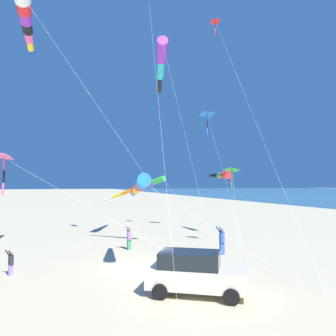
{
  "coord_description": "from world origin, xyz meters",
  "views": [
    {
      "loc": [
        -4.87,
        -18.08,
        4.82
      ],
      "look_at": [
        2.65,
        4.14,
        5.97
      ],
      "focal_mm": 34.64,
      "sensor_mm": 36.0,
      "label": 1
    }
  ],
  "objects_px": {
    "kite_delta_red_high_left": "(216,23)",
    "kite_windsock_magenta_far_left": "(222,175)",
    "kite_delta_orange_high_right": "(4,157)",
    "cooler_box": "(239,280)",
    "person_child_grey_jacket": "(11,261)",
    "person_adult_flyer": "(222,239)",
    "parked_car": "(195,272)",
    "kite_windsock_long_streamer_right": "(25,14)",
    "person_child_green_jacket": "(129,236)",
    "kite_windsock_small_distant": "(161,61)",
    "kite_delta_rainbow_low_near": "(207,115)",
    "kite_delta_purple_drifting": "(232,170)",
    "kite_windsock_yellow_midlevel": "(141,187)",
    "kite_windsock_checkered_midright": "(140,186)"
  },
  "relations": [
    {
      "from": "kite_delta_red_high_left",
      "to": "kite_windsock_magenta_far_left",
      "type": "bearing_deg",
      "value": 53.44
    },
    {
      "from": "kite_delta_orange_high_right",
      "to": "cooler_box",
      "type": "bearing_deg",
      "value": -15.23
    },
    {
      "from": "kite_delta_red_high_left",
      "to": "person_child_grey_jacket",
      "type": "bearing_deg",
      "value": -157.33
    },
    {
      "from": "person_adult_flyer",
      "to": "kite_delta_red_high_left",
      "type": "relative_size",
      "value": 0.1
    },
    {
      "from": "parked_car",
      "to": "kite_windsock_long_streamer_right",
      "type": "xyz_separation_m",
      "value": [
        -7.67,
        6.41,
        13.5
      ]
    },
    {
      "from": "person_child_green_jacket",
      "to": "person_child_grey_jacket",
      "type": "distance_m",
      "value": 8.63
    },
    {
      "from": "kite_windsock_small_distant",
      "to": "kite_delta_rainbow_low_near",
      "type": "bearing_deg",
      "value": 42.02
    },
    {
      "from": "person_child_grey_jacket",
      "to": "kite_windsock_long_streamer_right",
      "type": "distance_m",
      "value": 13.72
    },
    {
      "from": "cooler_box",
      "to": "person_adult_flyer",
      "type": "bearing_deg",
      "value": 69.25
    },
    {
      "from": "kite_windsock_magenta_far_left",
      "to": "kite_windsock_small_distant",
      "type": "distance_m",
      "value": 12.18
    },
    {
      "from": "kite_delta_purple_drifting",
      "to": "kite_delta_orange_high_right",
      "type": "distance_m",
      "value": 16.27
    },
    {
      "from": "parked_car",
      "to": "cooler_box",
      "type": "relative_size",
      "value": 7.43
    },
    {
      "from": "person_adult_flyer",
      "to": "person_child_green_jacket",
      "type": "distance_m",
      "value": 6.73
    },
    {
      "from": "kite_windsock_magenta_far_left",
      "to": "kite_windsock_yellow_midlevel",
      "type": "height_order",
      "value": "kite_windsock_magenta_far_left"
    },
    {
      "from": "person_adult_flyer",
      "to": "person_child_grey_jacket",
      "type": "relative_size",
      "value": 1.42
    },
    {
      "from": "parked_car",
      "to": "kite_delta_rainbow_low_near",
      "type": "height_order",
      "value": "kite_delta_rainbow_low_near"
    },
    {
      "from": "kite_windsock_magenta_far_left",
      "to": "kite_windsock_long_streamer_right",
      "type": "distance_m",
      "value": 20.5
    },
    {
      "from": "parked_car",
      "to": "kite_windsock_small_distant",
      "type": "distance_m",
      "value": 16.67
    },
    {
      "from": "kite_delta_rainbow_low_near",
      "to": "kite_delta_purple_drifting",
      "type": "bearing_deg",
      "value": -100.32
    },
    {
      "from": "cooler_box",
      "to": "kite_windsock_small_distant",
      "type": "xyz_separation_m",
      "value": [
        -1.04,
        9.29,
        14.0
      ]
    },
    {
      "from": "person_child_grey_jacket",
      "to": "kite_windsock_long_streamer_right",
      "type": "relative_size",
      "value": 0.09
    },
    {
      "from": "kite_delta_red_high_left",
      "to": "kite_delta_orange_high_right",
      "type": "distance_m",
      "value": 22.08
    },
    {
      "from": "kite_windsock_long_streamer_right",
      "to": "kite_windsock_checkered_midright",
      "type": "xyz_separation_m",
      "value": [
        6.32,
        -1.67,
        -9.73
      ]
    },
    {
      "from": "kite_windsock_long_streamer_right",
      "to": "kite_delta_rainbow_low_near",
      "type": "height_order",
      "value": "kite_windsock_long_streamer_right"
    },
    {
      "from": "kite_windsock_yellow_midlevel",
      "to": "person_child_green_jacket",
      "type": "bearing_deg",
      "value": -125.08
    },
    {
      "from": "parked_car",
      "to": "kite_delta_orange_high_right",
      "type": "relative_size",
      "value": 0.43
    },
    {
      "from": "person_adult_flyer",
      "to": "kite_delta_purple_drifting",
      "type": "xyz_separation_m",
      "value": [
        2.25,
        2.44,
        4.82
      ]
    },
    {
      "from": "person_child_grey_jacket",
      "to": "kite_windsock_magenta_far_left",
      "type": "xyz_separation_m",
      "value": [
        17.05,
        8.64,
        4.9
      ]
    },
    {
      "from": "kite_windsock_long_streamer_right",
      "to": "kite_delta_purple_drifting",
      "type": "height_order",
      "value": "kite_windsock_long_streamer_right"
    },
    {
      "from": "kite_windsock_magenta_far_left",
      "to": "kite_windsock_checkered_midright",
      "type": "distance_m",
      "value": 14.22
    },
    {
      "from": "kite_windsock_yellow_midlevel",
      "to": "kite_delta_purple_drifting",
      "type": "height_order",
      "value": "kite_delta_purple_drifting"
    },
    {
      "from": "kite_windsock_small_distant",
      "to": "kite_windsock_long_streamer_right",
      "type": "xyz_separation_m",
      "value": [
        -9.25,
        -3.58,
        0.24
      ]
    },
    {
      "from": "kite_windsock_magenta_far_left",
      "to": "kite_delta_red_high_left",
      "type": "relative_size",
      "value": 0.84
    },
    {
      "from": "person_child_green_jacket",
      "to": "kite_delta_orange_high_right",
      "type": "xyz_separation_m",
      "value": [
        -7.41,
        -6.77,
        5.12
      ]
    },
    {
      "from": "parked_car",
      "to": "kite_windsock_checkered_midright",
      "type": "relative_size",
      "value": 0.54
    },
    {
      "from": "kite_windsock_magenta_far_left",
      "to": "kite_delta_orange_high_right",
      "type": "distance_m",
      "value": 20.28
    },
    {
      "from": "person_child_grey_jacket",
      "to": "kite_windsock_checkered_midright",
      "type": "relative_size",
      "value": 0.16
    },
    {
      "from": "person_child_green_jacket",
      "to": "person_child_grey_jacket",
      "type": "xyz_separation_m",
      "value": [
        -7.29,
        -4.62,
        -0.22
      ]
    },
    {
      "from": "kite_windsock_magenta_far_left",
      "to": "kite_delta_red_high_left",
      "type": "xyz_separation_m",
      "value": [
        -1.63,
        -2.19,
        13.56
      ]
    },
    {
      "from": "person_adult_flyer",
      "to": "kite_delta_red_high_left",
      "type": "height_order",
      "value": "kite_delta_red_high_left"
    },
    {
      "from": "kite_windsock_yellow_midlevel",
      "to": "kite_windsock_checkered_midright",
      "type": "height_order",
      "value": "kite_windsock_yellow_midlevel"
    },
    {
      "from": "cooler_box",
      "to": "kite_delta_red_high_left",
      "type": "bearing_deg",
      "value": 67.43
    },
    {
      "from": "person_child_green_jacket",
      "to": "kite_windsock_magenta_far_left",
      "type": "distance_m",
      "value": 11.55
    },
    {
      "from": "kite_delta_purple_drifting",
      "to": "kite_delta_orange_high_right",
      "type": "relative_size",
      "value": 1.03
    },
    {
      "from": "kite_delta_red_high_left",
      "to": "kite_windsock_small_distant",
      "type": "height_order",
      "value": "kite_delta_red_high_left"
    },
    {
      "from": "person_child_green_jacket",
      "to": "kite_windsock_small_distant",
      "type": "xyz_separation_m",
      "value": [
        2.32,
        -0.41,
        13.24
      ]
    },
    {
      "from": "kite_windsock_small_distant",
      "to": "kite_delta_orange_high_right",
      "type": "height_order",
      "value": "kite_windsock_small_distant"
    },
    {
      "from": "parked_car",
      "to": "person_child_grey_jacket",
      "type": "distance_m",
      "value": 9.89
    },
    {
      "from": "kite_windsock_magenta_far_left",
      "to": "kite_windsock_long_streamer_right",
      "type": "relative_size",
      "value": 1.08
    },
    {
      "from": "cooler_box",
      "to": "person_child_green_jacket",
      "type": "height_order",
      "value": "person_child_green_jacket"
    }
  ]
}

